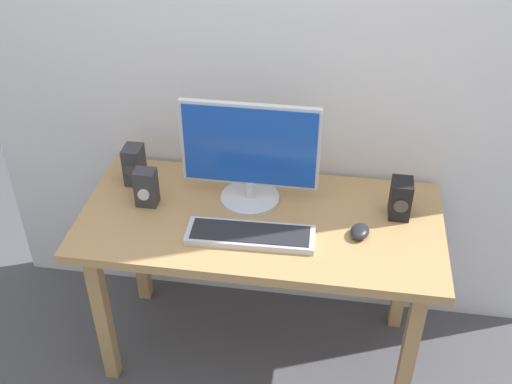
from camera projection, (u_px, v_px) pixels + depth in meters
ground_plane at (260, 346)px, 2.88m from camera, size 6.00×6.00×0.00m
desk at (260, 236)px, 2.50m from camera, size 1.41×0.67×0.75m
monitor at (250, 154)px, 2.42m from camera, size 0.54×0.24×0.43m
keyboard_primary at (250, 235)px, 2.33m from camera, size 0.48×0.16×0.03m
mouse at (360, 231)px, 2.34m from camera, size 0.09×0.11×0.04m
speaker_right at (401, 199)px, 2.41m from camera, size 0.08×0.10×0.16m
speaker_left at (134, 165)px, 2.59m from camera, size 0.07×0.10×0.17m
audio_controller at (146, 188)px, 2.47m from camera, size 0.08×0.08×0.16m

